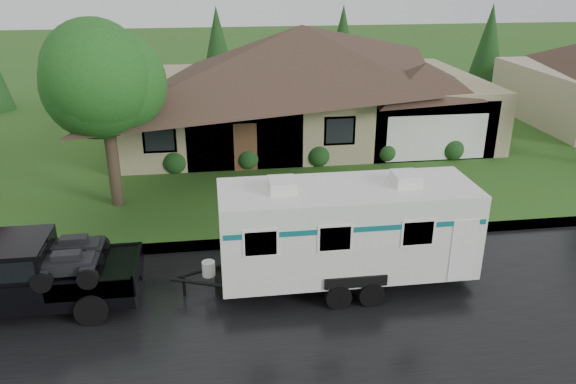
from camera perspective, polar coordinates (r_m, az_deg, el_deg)
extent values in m
plane|color=#2F591B|center=(16.74, 2.25, -8.52)|extent=(140.00, 140.00, 0.00)
cube|color=black|center=(15.08, 3.62, -12.34)|extent=(140.00, 8.00, 0.01)
cube|color=gray|center=(18.64, 1.04, -4.82)|extent=(140.00, 0.50, 0.15)
cube|color=#2F591B|center=(30.46, -2.74, 6.07)|extent=(140.00, 26.00, 0.15)
cube|color=gray|center=(29.34, 1.33, 8.64)|extent=(18.00, 10.00, 3.00)
pyramid|color=#36241D|center=(28.66, 1.40, 16.63)|extent=(19.44, 10.80, 2.60)
cube|color=gray|center=(27.98, 13.41, 7.04)|extent=(5.76, 4.00, 2.70)
cylinder|color=#382B1E|center=(21.54, -17.28, 2.40)|extent=(0.44, 0.44, 2.92)
sphere|color=#256621|center=(20.73, -18.29, 10.75)|extent=(4.04, 4.04, 4.04)
sphere|color=#143814|center=(24.79, -11.44, 3.20)|extent=(1.00, 1.00, 1.00)
sphere|color=#143814|center=(24.78, -4.15, 3.59)|extent=(1.00, 1.00, 1.00)
sphere|color=#143814|center=(25.17, 3.04, 3.91)|extent=(1.00, 1.00, 1.00)
sphere|color=#143814|center=(25.94, 9.90, 4.17)|extent=(1.00, 1.00, 1.00)
sphere|color=#143814|center=(27.05, 16.29, 4.35)|extent=(1.00, 1.00, 1.00)
cube|color=black|center=(16.49, -25.39, -8.29)|extent=(5.97, 1.99, 0.86)
cube|color=black|center=(16.27, -27.17, -5.96)|extent=(2.39, 1.87, 0.90)
cube|color=black|center=(16.25, -27.20, -5.80)|extent=(2.19, 1.91, 0.55)
cube|color=black|center=(15.90, -18.96, -7.56)|extent=(2.19, 1.89, 0.06)
cylinder|color=black|center=(15.36, -19.31, -11.16)|extent=(0.84, 0.32, 0.84)
cylinder|color=black|center=(17.00, -18.18, -7.58)|extent=(0.84, 0.32, 0.84)
cube|color=silver|center=(15.61, 5.97, -3.67)|extent=(6.97, 2.39, 2.44)
cube|color=black|center=(16.25, 5.77, -8.02)|extent=(7.37, 1.19, 0.14)
cube|color=#0E6066|center=(15.38, 6.04, -1.87)|extent=(6.83, 2.41, 0.14)
cube|color=white|center=(14.74, -0.61, 0.71)|extent=(0.70, 0.80, 0.32)
cube|color=white|center=(15.51, 11.89, 1.34)|extent=(0.70, 0.80, 0.32)
cylinder|color=black|center=(15.21, 5.14, -10.52)|extent=(0.70, 0.24, 0.70)
cylinder|color=black|center=(17.18, 3.39, -6.33)|extent=(0.70, 0.24, 0.70)
cylinder|color=black|center=(15.42, 8.44, -10.20)|extent=(0.70, 0.24, 0.70)
cylinder|color=black|center=(17.37, 6.31, -6.11)|extent=(0.70, 0.24, 0.70)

